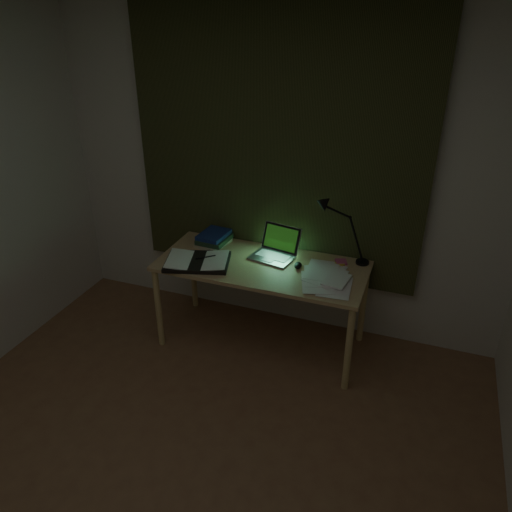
{
  "coord_description": "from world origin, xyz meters",
  "views": [
    {
      "loc": [
        1.09,
        -1.42,
        2.42
      ],
      "look_at": [
        0.03,
        1.47,
        0.82
      ],
      "focal_mm": 35.0,
      "sensor_mm": 36.0,
      "label": 1
    }
  ],
  "objects": [
    {
      "name": "wall_back",
      "position": [
        0.0,
        2.0,
        1.25
      ],
      "size": [
        3.5,
        0.0,
        2.5
      ],
      "primitive_type": "cube",
      "color": "silver",
      "rests_on": "ground"
    },
    {
      "name": "curtain",
      "position": [
        0.0,
        1.96,
        1.45
      ],
      "size": [
        2.2,
        0.06,
        2.0
      ],
      "primitive_type": "cube",
      "color": "#292F17",
      "rests_on": "wall_back"
    },
    {
      "name": "desk",
      "position": [
        0.03,
        1.59,
        0.35
      ],
      "size": [
        1.52,
        0.67,
        0.69
      ],
      "primitive_type": null,
      "color": "tan",
      "rests_on": "floor"
    },
    {
      "name": "laptop",
      "position": [
        0.07,
        1.7,
        0.8
      ],
      "size": [
        0.37,
        0.4,
        0.22
      ],
      "primitive_type": null,
      "rotation": [
        0.0,
        0.0,
        -0.19
      ],
      "color": "#AAAAAE",
      "rests_on": "desk"
    },
    {
      "name": "open_textbook",
      "position": [
        -0.42,
        1.44,
        0.71
      ],
      "size": [
        0.53,
        0.44,
        0.04
      ],
      "primitive_type": null,
      "rotation": [
        0.0,
        0.0,
        0.28
      ],
      "color": "white",
      "rests_on": "desk"
    },
    {
      "name": "book_stack",
      "position": [
        -0.43,
        1.77,
        0.74
      ],
      "size": [
        0.25,
        0.29,
        0.1
      ],
      "primitive_type": null,
      "rotation": [
        0.0,
        0.0,
        -0.19
      ],
      "color": "white",
      "rests_on": "desk"
    },
    {
      "name": "loose_papers",
      "position": [
        0.54,
        1.54,
        0.7
      ],
      "size": [
        0.4,
        0.42,
        0.02
      ],
      "primitive_type": null,
      "rotation": [
        0.0,
        0.0,
        -0.16
      ],
      "color": "white",
      "rests_on": "desk"
    },
    {
      "name": "mouse",
      "position": [
        0.29,
        1.63,
        0.71
      ],
      "size": [
        0.06,
        0.09,
        0.03
      ],
      "primitive_type": "ellipsoid",
      "rotation": [
        0.0,
        0.0,
        0.12
      ],
      "color": "black",
      "rests_on": "desk"
    },
    {
      "name": "sticky_yellow",
      "position": [
        0.57,
        1.79,
        0.7
      ],
      "size": [
        0.08,
        0.08,
        0.01
      ],
      "primitive_type": "cube",
      "rotation": [
        0.0,
        0.0,
        -0.27
      ],
      "color": "gold",
      "rests_on": "desk"
    },
    {
      "name": "sticky_pink",
      "position": [
        0.56,
        1.81,
        0.7
      ],
      "size": [
        0.1,
        0.1,
        0.02
      ],
      "primitive_type": "cube",
      "rotation": [
        0.0,
        0.0,
        0.37
      ],
      "color": "#D45283",
      "rests_on": "desk"
    },
    {
      "name": "desk_lamp",
      "position": [
        0.71,
        1.85,
        0.95
      ],
      "size": [
        0.38,
        0.31,
        0.52
      ],
      "primitive_type": null,
      "rotation": [
        0.0,
        0.0,
        0.12
      ],
      "color": "black",
      "rests_on": "desk"
    }
  ]
}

